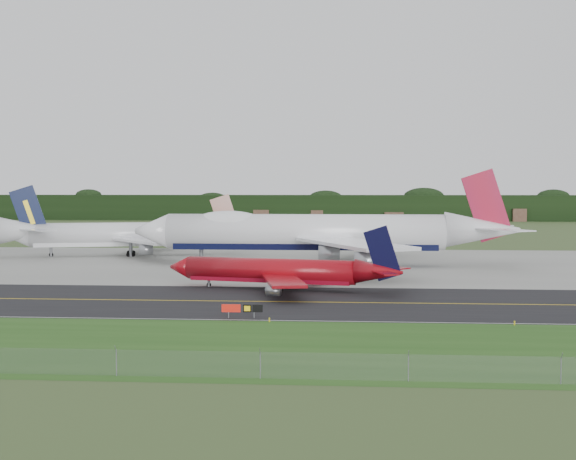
# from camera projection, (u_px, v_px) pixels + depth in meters

# --- Properties ---
(ground) EXTENTS (600.00, 600.00, 0.00)m
(ground) POSITION_uv_depth(u_px,v_px,m) (257.00, 298.00, 113.70)
(ground) COLOR #3E4E24
(ground) RESTS_ON ground
(grass_verge) EXTENTS (400.00, 30.00, 0.01)m
(grass_verge) POSITION_uv_depth(u_px,v_px,m) (215.00, 346.00, 78.86)
(grass_verge) COLOR #234C16
(grass_verge) RESTS_ON ground
(taxiway) EXTENTS (400.00, 32.00, 0.02)m
(taxiway) POSITION_uv_depth(u_px,v_px,m) (253.00, 301.00, 109.72)
(taxiway) COLOR black
(taxiway) RESTS_ON ground
(apron) EXTENTS (400.00, 78.00, 0.01)m
(apron) POSITION_uv_depth(u_px,v_px,m) (286.00, 264.00, 164.47)
(apron) COLOR gray
(apron) RESTS_ON ground
(taxiway_centreline) EXTENTS (400.00, 0.40, 0.00)m
(taxiway_centreline) POSITION_uv_depth(u_px,v_px,m) (253.00, 301.00, 109.71)
(taxiway_centreline) COLOR yellow
(taxiway_centreline) RESTS_ON taxiway
(taxiway_edge_line) EXTENTS (400.00, 0.25, 0.00)m
(taxiway_edge_line) POSITION_uv_depth(u_px,v_px,m) (237.00, 320.00, 94.28)
(taxiway_edge_line) COLOR silver
(taxiway_edge_line) RESTS_ON taxiway
(perimeter_fence) EXTENTS (320.00, 0.10, 320.00)m
(perimeter_fence) POSITION_uv_depth(u_px,v_px,m) (188.00, 364.00, 65.86)
(perimeter_fence) COLOR slate
(perimeter_fence) RESTS_ON ground
(horizon_treeline) EXTENTS (700.00, 25.00, 12.00)m
(horizon_treeline) POSITION_uv_depth(u_px,v_px,m) (324.00, 209.00, 385.94)
(horizon_treeline) COLOR black
(horizon_treeline) RESTS_ON ground
(jet_ba_747) EXTENTS (76.71, 63.79, 19.35)m
(jet_ba_747) POSITION_uv_depth(u_px,v_px,m) (319.00, 233.00, 159.75)
(jet_ba_747) COLOR white
(jet_ba_747) RESTS_ON ground
(jet_red_737) EXTENTS (37.08, 29.70, 10.10)m
(jet_red_737) POSITION_uv_depth(u_px,v_px,m) (283.00, 272.00, 122.15)
(jet_red_737) COLOR maroon
(jet_red_737) RESTS_ON ground
(jet_star_tail) EXTENTS (52.93, 43.37, 14.13)m
(jet_star_tail) POSITION_uv_depth(u_px,v_px,m) (130.00, 235.00, 183.37)
(jet_star_tail) COLOR white
(jet_star_tail) RESTS_ON ground
(taxiway_sign) EXTENTS (4.92, 0.36, 1.64)m
(taxiway_sign) POSITION_uv_depth(u_px,v_px,m) (242.00, 309.00, 95.69)
(taxiway_sign) COLOR slate
(taxiway_sign) RESTS_ON ground
(edge_marker_center) EXTENTS (0.16, 0.16, 0.50)m
(edge_marker_center) POSITION_uv_depth(u_px,v_px,m) (269.00, 320.00, 92.97)
(edge_marker_center) COLOR yellow
(edge_marker_center) RESTS_ON ground
(edge_marker_right) EXTENTS (0.16, 0.16, 0.50)m
(edge_marker_right) POSITION_uv_depth(u_px,v_px,m) (514.00, 323.00, 90.76)
(edge_marker_right) COLOR yellow
(edge_marker_right) RESTS_ON ground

